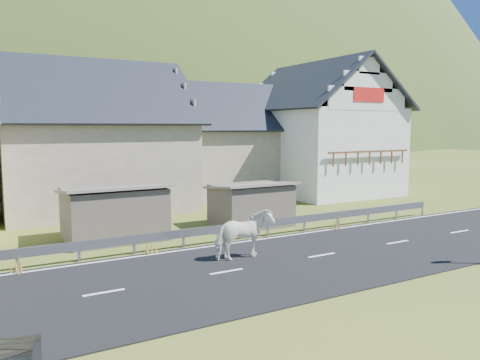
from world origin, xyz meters
TOP-DOWN VIEW (x-y plane):
  - ground at (0.00, 0.00)m, footprint 160.00×160.00m
  - road at (0.00, 0.00)m, footprint 60.00×7.00m
  - lane_markings at (0.00, 0.00)m, footprint 60.00×6.60m
  - guardrail at (-0.00, 3.68)m, footprint 28.10×0.09m
  - shed_left at (-2.00, 6.50)m, footprint 4.30×3.30m
  - shed_right at (4.50, 6.00)m, footprint 3.80×2.90m
  - house_stone_a at (-1.00, 15.00)m, footprint 10.80×9.80m
  - house_stone_b at (9.00, 17.00)m, footprint 9.80×8.80m
  - house_white at (15.00, 14.00)m, footprint 8.80×10.80m
  - mountain at (5.00, 180.00)m, footprint 440.00×280.00m
  - horse at (1.25, 1.03)m, footprint 1.01×2.15m

SIDE VIEW (x-z plane):
  - mountain at x=5.00m, z-range -150.00..110.00m
  - ground at x=0.00m, z-range 0.00..0.00m
  - road at x=0.00m, z-range 0.00..0.04m
  - lane_markings at x=0.00m, z-range 0.04..0.05m
  - guardrail at x=0.00m, z-range 0.19..0.94m
  - horse at x=1.25m, z-range 0.04..1.83m
  - shed_right at x=4.50m, z-range -0.10..2.10m
  - shed_left at x=-2.00m, z-range -0.10..2.30m
  - house_stone_b at x=9.00m, z-range 0.19..8.29m
  - house_stone_a at x=-1.00m, z-range 0.18..9.08m
  - house_white at x=15.00m, z-range 0.21..9.91m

